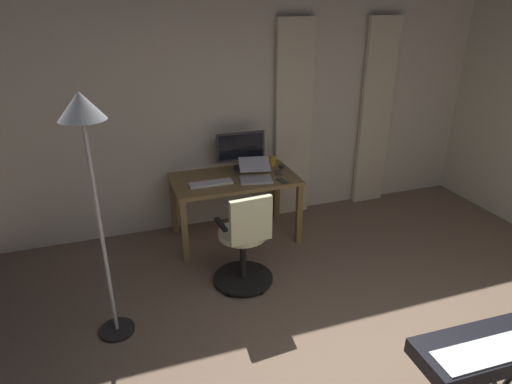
% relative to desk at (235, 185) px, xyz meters
% --- Properties ---
extents(back_room_partition, '(5.84, 0.10, 2.65)m').
position_rel_desk_xyz_m(back_room_partition, '(-0.32, -0.51, 0.70)').
color(back_room_partition, beige).
rests_on(back_room_partition, ground).
extents(curtain_left_panel, '(0.41, 0.06, 2.28)m').
position_rel_desk_xyz_m(curtain_left_panel, '(-1.93, -0.40, 0.51)').
color(curtain_left_panel, beige).
rests_on(curtain_left_panel, ground).
extents(curtain_right_panel, '(0.44, 0.06, 2.28)m').
position_rel_desk_xyz_m(curtain_right_panel, '(-0.84, -0.40, 0.51)').
color(curtain_right_panel, beige).
rests_on(curtain_right_panel, ground).
extents(desk, '(1.31, 0.73, 0.72)m').
position_rel_desk_xyz_m(desk, '(0.00, 0.00, 0.00)').
color(desk, olive).
rests_on(desk, ground).
extents(office_chair, '(0.56, 0.56, 0.95)m').
position_rel_desk_xyz_m(office_chair, '(0.17, 0.89, -0.18)').
color(office_chair, black).
rests_on(office_chair, ground).
extents(computer_monitor, '(0.54, 0.18, 0.41)m').
position_rel_desk_xyz_m(computer_monitor, '(-0.15, -0.25, 0.33)').
color(computer_monitor, '#333338').
rests_on(computer_monitor, desk).
extents(computer_keyboard, '(0.44, 0.13, 0.02)m').
position_rel_desk_xyz_m(computer_keyboard, '(0.28, 0.11, 0.11)').
color(computer_keyboard, white).
rests_on(computer_keyboard, desk).
extents(laptop, '(0.39, 0.41, 0.18)m').
position_rel_desk_xyz_m(laptop, '(-0.20, 0.10, 0.15)').
color(laptop, silver).
rests_on(laptop, desk).
extents(computer_mouse, '(0.06, 0.10, 0.04)m').
position_rel_desk_xyz_m(computer_mouse, '(-0.58, -0.11, 0.11)').
color(computer_mouse, '#333338').
rests_on(computer_mouse, desk).
extents(cell_phone_face_up, '(0.10, 0.16, 0.01)m').
position_rel_desk_xyz_m(cell_phone_face_up, '(-0.44, 0.27, 0.10)').
color(cell_phone_face_up, '#333338').
rests_on(cell_phone_face_up, desk).
extents(cell_phone_by_monitor, '(0.11, 0.16, 0.01)m').
position_rel_desk_xyz_m(cell_phone_by_monitor, '(-0.49, 0.03, 0.10)').
color(cell_phone_by_monitor, '#333338').
rests_on(cell_phone_by_monitor, desk).
extents(mug_coffee, '(0.12, 0.08, 0.11)m').
position_rel_desk_xyz_m(mug_coffee, '(-0.51, -0.21, 0.15)').
color(mug_coffee, gold).
rests_on(mug_coffee, desk).
extents(floor_lamp, '(0.31, 0.31, 1.92)m').
position_rel_desk_xyz_m(floor_lamp, '(1.34, 1.15, 0.96)').
color(floor_lamp, black).
rests_on(floor_lamp, ground).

